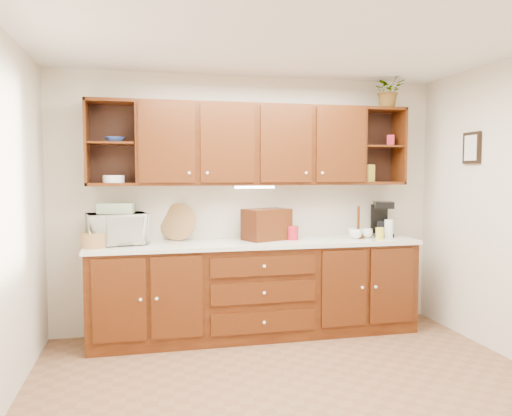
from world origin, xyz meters
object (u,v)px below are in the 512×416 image
bread_box (267,224)px  potted_plant (389,91)px  coffee_maker (382,219)px  microwave (117,229)px

bread_box → potted_plant: size_ratio=1.28×
coffee_maker → bread_box: bearing=-157.8°
microwave → potted_plant: 3.08m
potted_plant → microwave: bearing=-179.9°
potted_plant → bread_box: bearing=179.6°
microwave → bread_box: size_ratio=1.20×
coffee_maker → potted_plant: potted_plant is taller
bread_box → potted_plant: bearing=-23.1°
coffee_maker → potted_plant: (0.02, -0.05, 1.35)m
potted_plant → coffee_maker: bearing=113.4°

